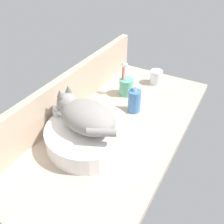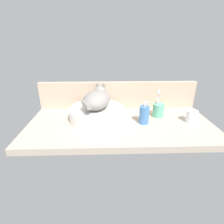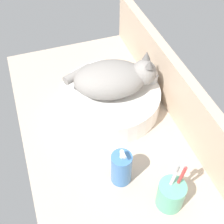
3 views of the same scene
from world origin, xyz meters
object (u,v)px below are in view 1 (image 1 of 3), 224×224
(toothbrush_cup, at_px, (126,86))
(water_glass, at_px, (156,77))
(faucet, at_px, (60,118))
(cat, at_px, (85,115))
(sink_basin, at_px, (89,135))
(soap_dispenser, at_px, (134,101))

(toothbrush_cup, xyz_separation_m, water_glass, (0.19, -0.10, -0.01))
(faucet, height_order, toothbrush_cup, toothbrush_cup)
(cat, bearing_deg, sink_basin, -96.90)
(cat, xyz_separation_m, toothbrush_cup, (0.42, 0.03, -0.09))
(sink_basin, height_order, faucet, faucet)
(faucet, bearing_deg, water_glass, -19.24)
(sink_basin, height_order, water_glass, sink_basin)
(sink_basin, relative_size, cat, 1.15)
(sink_basin, relative_size, water_glass, 4.59)
(cat, bearing_deg, soap_dispenser, -14.93)
(soap_dispenser, relative_size, toothbrush_cup, 0.79)
(toothbrush_cup, bearing_deg, soap_dispenser, -138.84)
(sink_basin, height_order, soap_dispenser, soap_dispenser)
(sink_basin, bearing_deg, soap_dispenser, -12.40)
(sink_basin, distance_m, toothbrush_cup, 0.42)
(cat, distance_m, water_glass, 0.62)
(sink_basin, bearing_deg, toothbrush_cup, 5.28)
(soap_dispenser, distance_m, toothbrush_cup, 0.16)
(faucet, bearing_deg, toothbrush_cup, -15.42)
(toothbrush_cup, bearing_deg, water_glass, -26.95)
(cat, xyz_separation_m, water_glass, (0.61, -0.07, -0.11))
(soap_dispenser, xyz_separation_m, toothbrush_cup, (0.12, 0.10, -0.01))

